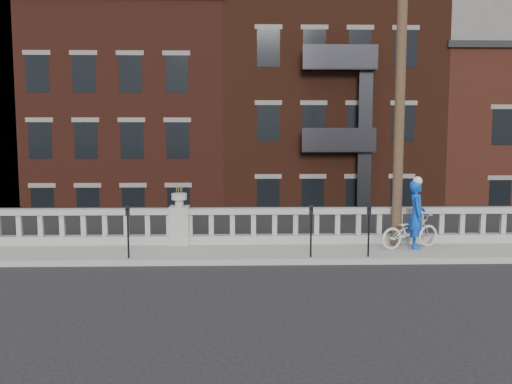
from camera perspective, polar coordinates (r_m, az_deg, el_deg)
The scene contains 11 objects.
ground at distance 12.90m, azimuth -9.46°, elevation -9.30°, with size 120.00×120.00×0.00m, color black.
sidewalk at distance 15.77m, azimuth -7.98°, elevation -6.11°, with size 32.00×2.20×0.15m, color gray.
balustrade at distance 16.59m, azimuth -7.65°, elevation -3.50°, with size 28.00×0.34×1.03m.
planter_pedestal at distance 16.56m, azimuth -7.66°, elevation -2.85°, with size 0.55×0.55×1.76m.
lower_level at distance 35.38m, azimuth -3.54°, elevation 4.98°, with size 80.00×44.00×20.80m.
utility_pole at distance 16.61m, azimuth 14.29°, elevation 12.29°, with size 1.60×0.28×10.00m.
parking_meter_a at distance 14.94m, azimuth -12.69°, elevation -3.31°, with size 0.10×0.09×1.36m.
parking_meter_b at distance 14.77m, azimuth 5.52°, elevation -3.29°, with size 0.10×0.09×1.36m.
parking_meter_c at distance 15.03m, azimuth 11.22°, elevation -3.21°, with size 0.10×0.09×1.36m.
bicycle at distance 16.46m, azimuth 15.14°, elevation -3.78°, with size 0.64×1.82×0.96m, color silver.
cyclist at distance 16.41m, azimuth 15.76°, elevation -2.17°, with size 0.69×0.45×1.89m, color #0C44BE.
Camera 1 is at (1.75, -12.30, 3.46)m, focal length 40.00 mm.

